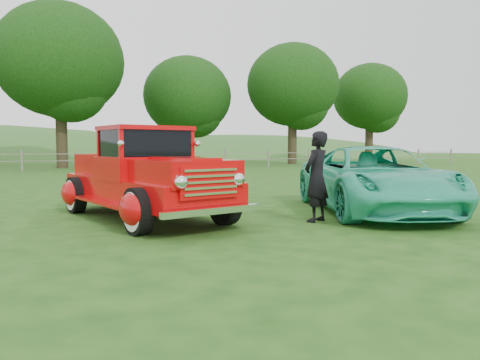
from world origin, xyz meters
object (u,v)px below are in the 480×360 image
object	(u,v)px
tree_near_west	(60,61)
red_pickup	(145,178)
tree_near_east	(187,96)
tree_far_east	(370,97)
man	(316,177)
tree_mid_east	(293,85)
teal_sedan	(374,179)

from	to	relation	value
tree_near_west	red_pickup	bearing A→B (deg)	-83.49
tree_near_east	tree_far_east	distance (m)	17.04
tree_near_east	red_pickup	size ratio (longest dim) A/B	1.58
man	tree_mid_east	bearing A→B (deg)	-147.42
tree_near_east	tree_mid_east	world-z (taller)	tree_mid_east
man	teal_sedan	bearing A→B (deg)	169.36
tree_mid_east	tree_far_east	bearing A→B (deg)	18.43
tree_mid_east	teal_sedan	distance (m)	27.82
tree_far_east	red_pickup	bearing A→B (deg)	-129.97
tree_far_east	teal_sedan	size ratio (longest dim) A/B	1.75
tree_near_west	tree_mid_east	distance (m)	17.13
tree_near_west	tree_far_east	distance (m)	26.49
tree_far_east	teal_sedan	xyz separation A→B (m)	(-18.66, -28.51, -5.16)
tree_far_east	teal_sedan	bearing A→B (deg)	-123.20
tree_near_east	teal_sedan	xyz separation A→B (m)	(-1.66, -27.51, -4.55)
tree_far_east	man	world-z (taller)	tree_far_east
tree_near_east	man	size ratio (longest dim) A/B	4.96
tree_far_east	teal_sedan	world-z (taller)	tree_far_east
tree_near_west	tree_far_east	xyz separation A→B (m)	(26.00, 5.00, -0.94)
red_pickup	man	xyz separation A→B (m)	(2.98, -1.37, 0.04)
tree_near_west	man	distance (m)	25.60
tree_near_east	teal_sedan	bearing A→B (deg)	-93.45
man	tree_far_east	bearing A→B (deg)	-158.83
tree_near_east	tree_far_east	bearing A→B (deg)	3.37
tree_near_west	tree_far_east	size ratio (longest dim) A/B	1.18
tree_far_east	man	xyz separation A→B (m)	(-20.40, -29.26, -5.02)
teal_sedan	man	distance (m)	1.91
tree_mid_east	man	size ratio (longest dim) A/B	5.62
man	tree_near_east	bearing A→B (deg)	-130.82
tree_mid_east	red_pickup	bearing A→B (deg)	-120.02
tree_mid_east	man	distance (m)	29.13
tree_near_east	tree_far_east	xyz separation A→B (m)	(17.00, 1.00, 0.61)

